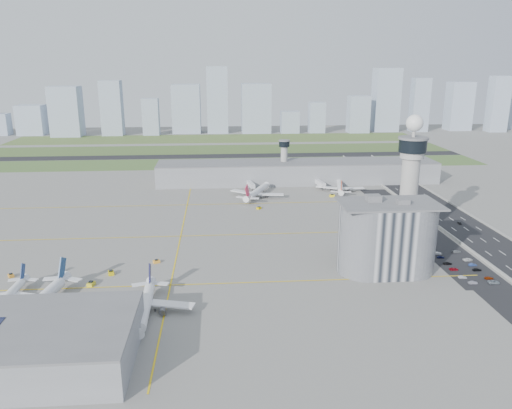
{
  "coord_description": "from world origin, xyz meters",
  "views": [
    {
      "loc": [
        -19.27,
        -218.85,
        87.44
      ],
      "look_at": [
        0.0,
        35.0,
        15.0
      ],
      "focal_mm": 35.0,
      "sensor_mm": 36.0,
      "label": 1
    }
  ],
  "objects": [
    {
      "name": "ground",
      "position": [
        0.0,
        0.0,
        0.0
      ],
      "size": [
        1000.0,
        1000.0,
        0.0
      ],
      "primitive_type": "plane",
      "color": "gray"
    },
    {
      "name": "grass_strip_0",
      "position": [
        -20.0,
        225.0,
        0.04
      ],
      "size": [
        480.0,
        50.0,
        0.08
      ],
      "primitive_type": "cube",
      "color": "#496932",
      "rests_on": "ground"
    },
    {
      "name": "grass_strip_1",
      "position": [
        -20.0,
        300.0,
        0.04
      ],
      "size": [
        480.0,
        60.0,
        0.08
      ],
      "primitive_type": "cube",
      "color": "#4D6A32",
      "rests_on": "ground"
    },
    {
      "name": "grass_strip_2",
      "position": [
        -20.0,
        380.0,
        0.04
      ],
      "size": [
        480.0,
        70.0,
        0.08
      ],
      "primitive_type": "cube",
      "color": "#576F35",
      "rests_on": "ground"
    },
    {
      "name": "runway",
      "position": [
        -20.0,
        262.0,
        0.06
      ],
      "size": [
        480.0,
        22.0,
        0.1
      ],
      "primitive_type": "cube",
      "color": "black",
      "rests_on": "ground"
    },
    {
      "name": "highway",
      "position": [
        115.0,
        0.0,
        0.05
      ],
      "size": [
        28.0,
        500.0,
        0.1
      ],
      "primitive_type": "cube",
      "color": "black",
      "rests_on": "ground"
    },
    {
      "name": "barrier_left",
      "position": [
        101.0,
        0.0,
        0.6
      ],
      "size": [
        0.6,
        500.0,
        1.2
      ],
      "primitive_type": "cube",
      "color": "#9E9E99",
      "rests_on": "ground"
    },
    {
      "name": "landside_road",
      "position": [
        90.0,
        -10.0,
        0.04
      ],
      "size": [
        18.0,
        260.0,
        0.08
      ],
      "primitive_type": "cube",
      "color": "black",
      "rests_on": "ground"
    },
    {
      "name": "parking_lot",
      "position": [
        88.0,
        -22.0,
        0.05
      ],
      "size": [
        20.0,
        44.0,
        0.1
      ],
      "primitive_type": "cube",
      "color": "black",
      "rests_on": "ground"
    },
    {
      "name": "taxiway_line_h_0",
      "position": [
        -40.0,
        -30.0,
        0.01
      ],
      "size": [
        260.0,
        0.6,
        0.01
      ],
      "primitive_type": "cube",
      "color": "yellow",
      "rests_on": "ground"
    },
    {
      "name": "taxiway_line_h_1",
      "position": [
        -40.0,
        30.0,
        0.01
      ],
      "size": [
        260.0,
        0.6,
        0.01
      ],
      "primitive_type": "cube",
      "color": "yellow",
      "rests_on": "ground"
    },
    {
      "name": "taxiway_line_h_2",
      "position": [
        -40.0,
        90.0,
        0.01
      ],
      "size": [
        260.0,
        0.6,
        0.01
      ],
      "primitive_type": "cube",
      "color": "yellow",
      "rests_on": "ground"
    },
    {
      "name": "taxiway_line_v",
      "position": [
        -40.0,
        30.0,
        0.01
      ],
      "size": [
        0.6,
        260.0,
        0.01
      ],
      "primitive_type": "cube",
      "color": "yellow",
      "rests_on": "ground"
    },
    {
      "name": "control_tower",
      "position": [
        72.0,
        8.0,
        35.04
      ],
      "size": [
        14.0,
        14.0,
        64.5
      ],
      "color": "#ADAAA5",
      "rests_on": "ground"
    },
    {
      "name": "secondary_tower",
      "position": [
        30.0,
        150.0,
        18.8
      ],
      "size": [
        8.6,
        8.6,
        31.9
      ],
      "color": "#ADAAA5",
      "rests_on": "ground"
    },
    {
      "name": "admin_building",
      "position": [
        51.99,
        -22.0,
        15.3
      ],
      "size": [
        42.0,
        24.0,
        33.5
      ],
      "color": "#B2B2B7",
      "rests_on": "ground"
    },
    {
      "name": "terminal_pier",
      "position": [
        40.0,
        148.0,
        7.9
      ],
      "size": [
        210.0,
        32.0,
        15.8
      ],
      "color": "gray",
      "rests_on": "ground"
    },
    {
      "name": "airplane_near_a",
      "position": [
        -99.69,
        -41.49,
        4.82
      ],
      "size": [
        30.58,
        35.54,
        9.64
      ],
      "primitive_type": null,
      "rotation": [
        0.0,
        0.0,
        -1.61
      ],
      "color": "white",
      "rests_on": "ground"
    },
    {
      "name": "airplane_near_b",
      "position": [
        -85.8,
        -48.69,
        6.36
      ],
      "size": [
        45.43,
        51.05,
        12.72
      ],
      "primitive_type": null,
      "rotation": [
        0.0,
        0.0,
        -1.73
      ],
      "color": "white",
      "rests_on": "ground"
    },
    {
      "name": "airplane_near_c",
      "position": [
        -46.66,
        -54.15,
        5.87
      ],
      "size": [
        36.73,
        42.86,
        11.75
      ],
      "primitive_type": null,
      "rotation": [
        0.0,
        0.0,
        -1.55
      ],
      "color": "white",
      "rests_on": "ground"
    },
    {
      "name": "airplane_far_a",
      "position": [
        6.3,
        107.15,
        6.24
      ],
      "size": [
        52.56,
        56.03,
        12.49
      ],
      "primitive_type": null,
      "rotation": [
        0.0,
        0.0,
        1.16
      ],
      "color": "white",
      "rests_on": "ground"
    },
    {
      "name": "airplane_far_b",
      "position": [
        66.08,
        118.71,
        5.61
      ],
      "size": [
        41.37,
        46.07,
        11.23
      ],
      "primitive_type": null,
      "rotation": [
        0.0,
        0.0,
        1.37
      ],
      "color": "white",
      "rests_on": "ground"
    },
    {
      "name": "jet_bridge_near_1",
      "position": [
        -83.0,
        -61.0,
        2.85
      ],
      "size": [
        5.39,
        14.31,
        5.7
      ],
      "primitive_type": null,
      "rotation": [
        0.0,
        0.0,
        1.4
      ],
      "color": "silver",
      "rests_on": "ground"
    },
    {
      "name": "jet_bridge_near_2",
      "position": [
        -53.0,
        -61.0,
        2.85
      ],
      "size": [
        5.39,
        14.31,
        5.7
      ],
      "primitive_type": null,
      "rotation": [
        0.0,
        0.0,
        1.4
      ],
      "color": "silver",
      "rests_on": "ground"
    },
    {
      "name": "jet_bridge_far_0",
      "position": [
        2.0,
        132.0,
        2.85
      ],
      "size": [
        5.39,
        14.31,
        5.7
      ],
      "primitive_type": null,
      "rotation": [
        0.0,
        0.0,
        -1.4
      ],
      "color": "silver",
      "rests_on": "ground"
    },
    {
      "name": "jet_bridge_far_1",
      "position": [
        52.0,
        132.0,
        2.85
      ],
      "size": [
        5.39,
        14.31,
        5.7
      ],
      "primitive_type": null,
      "rotation": [
        0.0,
        0.0,
        -1.4
      ],
      "color": "silver",
      "rests_on": "ground"
    },
    {
      "name": "tug_0",
      "position": [
        -108.17,
        -16.67,
        0.83
      ],
      "size": [
        3.28,
        3.48,
        1.67
      ],
      "primitive_type": null,
      "rotation": [
        0.0,
        0.0,
        0.63
      ],
      "color": "orange",
      "rests_on": "ground"
    },
    {
      "name": "tug_1",
      "position": [
        -72.19,
        -27.98,
        0.99
      ],
      "size": [
        3.15,
        3.9,
        1.98
      ],
      "primitive_type": null,
      "rotation": [
        0.0,
        0.0,
        -0.27
      ],
      "color": "yellow",
      "rests_on": "ground"
    },
    {
      "name": "tug_2",
      "position": [
        -66.37,
        -17.2,
        0.98
      ],
      "size": [
        3.14,
        3.88,
        1.97
      ],
      "primitive_type": null,
      "rotation": [
        0.0,
        0.0,
        0.27
      ],
      "color": "#D3B90A",
      "rests_on": "ground"
    },
    {
      "name": "tug_3",
      "position": [
        -48.44,
        -5.62,
        0.84
      ],
      "size": [
        3.44,
        3.0,
        1.67
      ],
      "primitive_type": null,
      "rotation": [
        0.0,
        0.0,
        -1.14
      ],
      "color": "#F8A32A",
      "rests_on": "ground"
    },
    {
      "name": "tug_4",
      "position": [
        5.01,
        77.17,
        0.83
      ],
      "size": [
        3.4,
        3.43,
        1.66
      ],
      "primitive_type": null,
      "rotation": [
        0.0,
        0.0,
        -0.76
      ],
      "color": "#D2B407",
      "rests_on": "ground"
    },
    {
      "name": "tug_5",
      "position": [
        56.93,
        102.68,
        0.97
      ],
      "size": [
        3.38,
        2.34,
        1.95
      ],
      "primitive_type": null,
      "rotation": [
        0.0,
        0.0,
        1.58
      ],
      "color": "yellow",
      "rests_on": "ground"
    },
    {
      "name": "car_lot_0",
      "position": [
        83.85,
        -38.08,
        0.66
      ],
      "size": [
        3.89,
        1.6,
        1.32
      ],
      "primitive_type": "imported",
      "rotation": [
        0.0,
        0.0,
        1.56
      ],
      "color": "silver",
      "rests_on": "ground"
    },
    {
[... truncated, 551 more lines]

